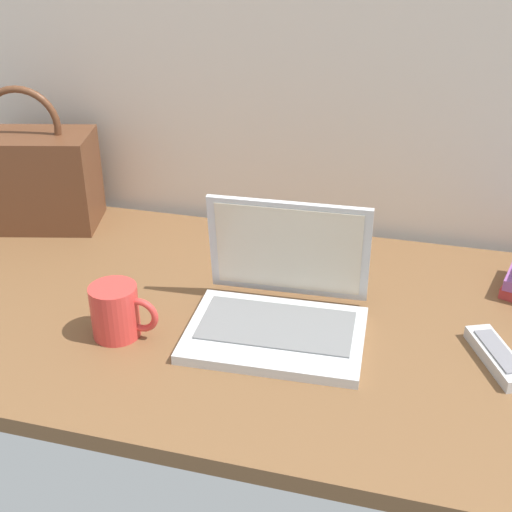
# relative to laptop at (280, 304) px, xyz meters

# --- Properties ---
(desk) EXTENTS (1.60, 0.76, 0.03)m
(desk) POSITION_rel_laptop_xyz_m (-0.11, 0.03, -0.06)
(desk) COLOR brown
(desk) RESTS_ON ground
(laptop) EXTENTS (0.32, 0.27, 0.22)m
(laptop) POSITION_rel_laptop_xyz_m (0.00, 0.00, 0.00)
(laptop) COLOR silver
(laptop) RESTS_ON desk
(coffee_mug) EXTENTS (0.12, 0.08, 0.10)m
(coffee_mug) POSITION_rel_laptop_xyz_m (-0.27, -0.10, 0.00)
(coffee_mug) COLOR red
(coffee_mug) RESTS_ON desk
(remote_control_near) EXTENTS (0.11, 0.17, 0.02)m
(remote_control_near) POSITION_rel_laptop_xyz_m (0.38, -0.01, -0.03)
(remote_control_near) COLOR #B7B7B7
(remote_control_near) RESTS_ON desk
(handbag) EXTENTS (0.33, 0.23, 0.33)m
(handbag) POSITION_rel_laptop_xyz_m (-0.66, 0.28, 0.07)
(handbag) COLOR #59331E
(handbag) RESTS_ON desk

